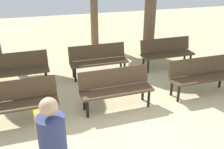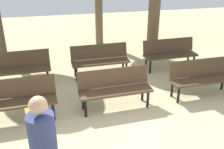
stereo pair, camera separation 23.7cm
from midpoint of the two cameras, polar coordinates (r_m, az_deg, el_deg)
name	(u,v)px [view 1 (the left image)]	position (r m, az deg, el deg)	size (l,w,h in m)	color
bench_r0_c0	(17,100)	(5.52, -21.45, -5.28)	(1.61, 0.53, 0.87)	#4C3823
bench_r0_c1	(116,86)	(5.65, -0.37, -2.66)	(1.62, 0.54, 0.87)	#4C3823
bench_r0_c2	(200,74)	(6.56, 17.93, 0.06)	(1.61, 0.52, 0.87)	#4C3823
bench_r1_c0	(16,68)	(7.06, -21.24, 1.31)	(1.61, 0.53, 0.87)	#4C3823
bench_r1_c1	(98,59)	(7.21, -4.01, 3.49)	(1.61, 0.51, 0.87)	#4C3823
bench_r1_c2	(167,51)	(7.92, 11.13, 5.03)	(1.61, 0.52, 0.87)	#4C3823
visitor_with_backpack	(53,147)	(3.44, -14.92, -15.20)	(0.40, 0.57, 1.65)	navy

